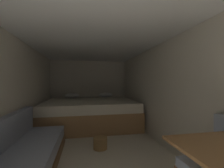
% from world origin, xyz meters
% --- Properties ---
extents(ground_plane, '(7.48, 7.48, 0.00)m').
position_xyz_m(ground_plane, '(0.00, 2.04, 0.00)').
color(ground_plane, beige).
extents(wall_back, '(2.70, 0.05, 1.98)m').
position_xyz_m(wall_back, '(0.00, 4.81, 0.99)').
color(wall_back, beige).
rests_on(wall_back, ground).
extents(wall_left, '(0.05, 5.48, 1.98)m').
position_xyz_m(wall_left, '(-1.33, 2.04, 0.99)').
color(wall_left, beige).
rests_on(wall_left, ground).
extents(wall_right, '(0.05, 5.48, 1.98)m').
position_xyz_m(wall_right, '(1.33, 2.04, 0.99)').
color(wall_right, beige).
rests_on(wall_right, ground).
extents(ceiling_slab, '(2.70, 5.48, 0.05)m').
position_xyz_m(ceiling_slab, '(0.00, 2.04, 2.01)').
color(ceiling_slab, white).
rests_on(ceiling_slab, wall_left).
extents(bed, '(2.48, 1.96, 0.87)m').
position_xyz_m(bed, '(0.00, 3.77, 0.35)').
color(bed, '#9E7247').
rests_on(bed, ground).
extents(wicker_basket, '(0.25, 0.25, 0.21)m').
position_xyz_m(wicker_basket, '(0.11, 2.18, 0.11)').
color(wicker_basket, olive).
rests_on(wicker_basket, ground).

